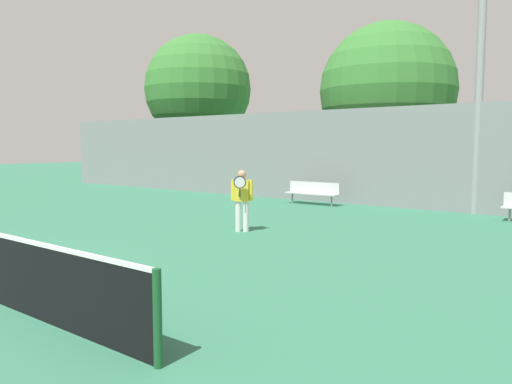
{
  "coord_description": "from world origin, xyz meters",
  "views": [
    {
      "loc": [
        8.91,
        -3.16,
        2.19
      ],
      "look_at": [
        0.48,
        7.74,
        0.89
      ],
      "focal_mm": 35.0,
      "sensor_mm": 36.0,
      "label": 1
    }
  ],
  "objects_px": {
    "tennis_player": "(242,197)",
    "bench_courtside_far": "(313,191)",
    "light_pole_near_left": "(482,15)",
    "tree_green_tall": "(387,91)",
    "tree_green_broad": "(198,89)"
  },
  "relations": [
    {
      "from": "tree_green_tall",
      "to": "bench_courtside_far",
      "type": "bearing_deg",
      "value": -98.88
    },
    {
      "from": "bench_courtside_far",
      "to": "light_pole_near_left",
      "type": "xyz_separation_m",
      "value": [
        5.41,
        1.05,
        5.71
      ]
    },
    {
      "from": "light_pole_near_left",
      "to": "tree_green_broad",
      "type": "bearing_deg",
      "value": 166.16
    },
    {
      "from": "tennis_player",
      "to": "light_pole_near_left",
      "type": "height_order",
      "value": "light_pole_near_left"
    },
    {
      "from": "tennis_player",
      "to": "bench_courtside_far",
      "type": "distance_m",
      "value": 6.35
    },
    {
      "from": "tennis_player",
      "to": "light_pole_near_left",
      "type": "bearing_deg",
      "value": 33.52
    },
    {
      "from": "tree_green_tall",
      "to": "tree_green_broad",
      "type": "bearing_deg",
      "value": 178.93
    },
    {
      "from": "tree_green_tall",
      "to": "tree_green_broad",
      "type": "xyz_separation_m",
      "value": [
        -11.49,
        0.21,
        0.87
      ]
    },
    {
      "from": "tennis_player",
      "to": "light_pole_near_left",
      "type": "distance_m",
      "value": 9.7
    },
    {
      "from": "tennis_player",
      "to": "tree_green_tall",
      "type": "xyz_separation_m",
      "value": [
        -0.88,
        10.94,
        3.64
      ]
    },
    {
      "from": "tree_green_broad",
      "to": "tree_green_tall",
      "type": "bearing_deg",
      "value": -1.07
    },
    {
      "from": "tennis_player",
      "to": "tree_green_tall",
      "type": "height_order",
      "value": "tree_green_tall"
    },
    {
      "from": "bench_courtside_far",
      "to": "tree_green_tall",
      "type": "xyz_separation_m",
      "value": [
        0.75,
        4.82,
        4.02
      ]
    },
    {
      "from": "tree_green_broad",
      "to": "bench_courtside_far",
      "type": "bearing_deg",
      "value": -25.1
    },
    {
      "from": "tennis_player",
      "to": "bench_courtside_far",
      "type": "bearing_deg",
      "value": 76.19
    }
  ]
}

